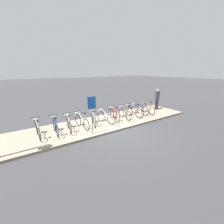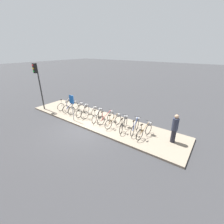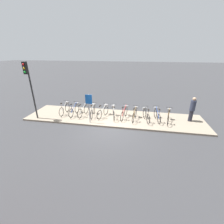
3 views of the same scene
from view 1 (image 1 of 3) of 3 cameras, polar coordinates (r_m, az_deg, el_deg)
The scene contains 15 objects.
ground_plane at distance 8.41m, azimuth 2.32°, elevation -7.46°, with size 120.00×120.00×0.00m, color #38383A.
sidewalk at distance 9.53m, azimuth -2.98°, elevation -4.23°, with size 12.66×2.95×0.12m.
parked_bicycle_0 at distance 8.23m, azimuth -26.51°, elevation -5.60°, with size 0.46×1.58×0.97m.
parked_bicycle_1 at distance 8.28m, azimuth -20.84°, elevation -4.82°, with size 0.46×1.58×0.97m.
parked_bicycle_2 at distance 8.47m, azimuth -16.19°, elevation -3.94°, with size 0.48×1.56×0.97m.
parked_bicycle_3 at distance 8.68m, azimuth -11.70°, elevation -3.14°, with size 0.46×1.57×0.97m.
parked_bicycle_4 at distance 9.02m, azimuth -7.20°, elevation -2.20°, with size 0.62×1.51×0.97m.
parked_bicycle_5 at distance 9.31m, azimuth -2.78°, elevation -1.52°, with size 0.51×1.55×0.97m.
parked_bicycle_6 at distance 9.79m, azimuth 0.77°, elevation -0.63°, with size 0.49×1.55×0.97m.
parked_bicycle_7 at distance 10.11m, azimuth 4.67°, elevation -0.16°, with size 0.46×1.57×0.97m.
parked_bicycle_8 at distance 10.59m, azimuth 7.88°, elevation 0.49°, with size 0.54×1.54×0.97m.
parked_bicycle_9 at distance 11.21m, azimuth 10.15°, elevation 1.24°, with size 0.46×1.56×0.97m.
parked_bicycle_10 at distance 11.63m, azimuth 13.29°, elevation 1.58°, with size 0.47×1.56×0.97m.
pedestrian at distance 12.92m, azimuth 16.77°, elevation 4.83°, with size 0.34×0.34×1.70m.
sign_post at distance 7.47m, azimuth -7.71°, elevation 1.19°, with size 0.44×0.07×1.95m.
Camera 1 is at (-4.64, -6.19, 3.32)m, focal length 24.00 mm.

